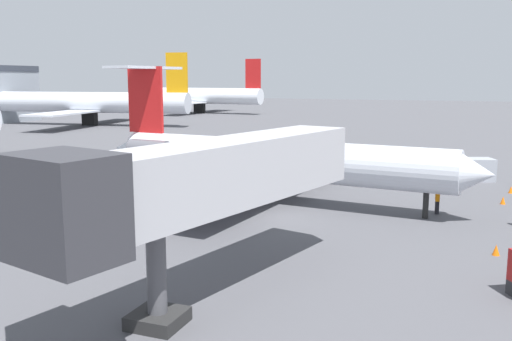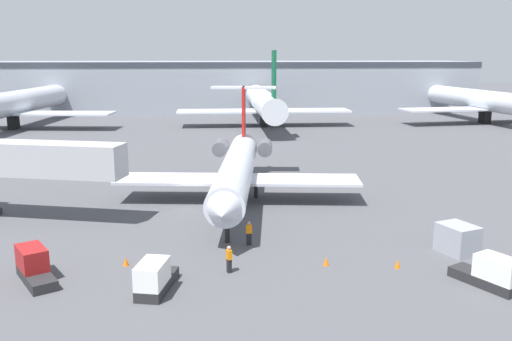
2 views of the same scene
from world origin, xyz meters
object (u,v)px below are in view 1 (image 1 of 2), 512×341
Objects in this scene: traffic_cone_near at (496,250)px; traffic_cone_far at (511,190)px; parked_airliner_east_mid at (90,103)px; cargo_container_uld at (478,170)px; ground_crew_loader at (437,201)px; jet_bridge at (202,181)px; regional_jet at (266,158)px; parked_airliner_east_end at (200,96)px; traffic_cone_mid at (503,200)px.

traffic_cone_far is at bearing -5.44° from traffic_cone_near.
parked_airliner_east_mid is at bearing 50.16° from traffic_cone_near.
parked_airliner_east_mid is at bearing 62.49° from cargo_container_uld.
traffic_cone_near is 0.01× the size of parked_airliner_east_mid.
cargo_container_uld is (13.75, -2.52, 0.11)m from ground_crew_loader.
regional_jet is at bearing 12.77° from jet_bridge.
ground_crew_loader is 0.05× the size of parked_airliner_east_end.
parked_airliner_east_mid reaches higher than traffic_cone_mid.
parked_airliner_east_end is (108.57, 55.13, -0.61)m from jet_bridge.
regional_jet is at bearing 91.65° from ground_crew_loader.
traffic_cone_mid is 1.00× the size of traffic_cone_far.
jet_bridge is at bearing 162.54° from cargo_container_uld.
traffic_cone_near is at bearing -116.83° from regional_jet.
traffic_cone_mid is 0.02× the size of parked_airliner_east_end.
ground_crew_loader is 0.57× the size of cargo_container_uld.
jet_bridge is 88.09m from parked_airliner_east_mid.
cargo_container_uld is at bearing -17.46° from jet_bridge.
parked_airliner_east_end is at bearing 26.92° from jet_bridge.
jet_bridge reaches higher than traffic_cone_near.
parked_airliner_east_mid reaches higher than cargo_container_uld.
traffic_cone_far is at bearing -153.85° from cargo_container_uld.
cargo_container_uld reaches higher than traffic_cone_near.
cargo_container_uld is 5.42× the size of traffic_cone_far.
ground_crew_loader is (18.49, -7.62, -4.01)m from jet_bridge.
regional_jet is 18.70m from jet_bridge.
traffic_cone_far is at bearing -140.19° from parked_airliner_east_end.
jet_bridge is at bearing 157.61° from ground_crew_loader.
jet_bridge is at bearing 155.50° from traffic_cone_far.
traffic_cone_near is at bearing 174.56° from traffic_cone_far.
parked_airliner_east_end is at bearing 39.81° from traffic_cone_far.
parked_airliner_east_mid is at bearing 47.15° from regional_jet.
regional_jet is 52.55× the size of traffic_cone_far.
cargo_container_uld is (32.24, -10.14, -3.91)m from jet_bridge.
jet_bridge is 0.43× the size of parked_airliner_east_mid.
regional_jet reaches higher than traffic_cone_near.
parked_airliner_east_mid is (34.94, 67.11, 3.23)m from cargo_container_uld.
traffic_cone_far is (8.94, -4.88, -0.58)m from ground_crew_loader.
jet_bridge is 5.65× the size of cargo_container_uld.
traffic_cone_mid is 108.60m from parked_airliner_east_end.
jet_bridge is 30.62× the size of traffic_cone_mid.
jet_bridge is 9.97× the size of ground_crew_loader.
ground_crew_loader reaches higher than traffic_cone_far.
traffic_cone_far is (27.43, -12.50, -4.60)m from jet_bridge.
traffic_cone_far is (16.87, -1.61, 0.00)m from traffic_cone_near.
regional_jet is 0.74× the size of parked_airliner_east_mid.
parked_airliner_east_end is at bearing 33.97° from traffic_cone_near.
traffic_cone_far is at bearing -24.50° from jet_bridge.
jet_bridge is 121.77m from parked_airliner_east_end.
parked_airliner_east_end is (90.08, 62.75, 3.40)m from ground_crew_loader.
ground_crew_loader is at bearing 151.36° from traffic_cone_far.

